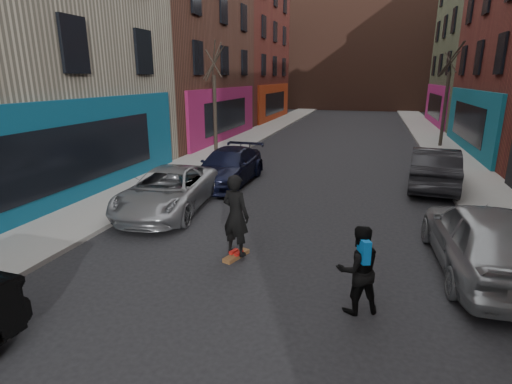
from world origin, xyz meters
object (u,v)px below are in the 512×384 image
Objects in this scene: parked_left_far at (168,190)px; pedestrian at (358,269)px; tree_right_far at (447,89)px; skateboarder at (236,215)px; parked_right_far at (485,239)px; parked_right_end at (434,168)px; tree_left_far at (214,93)px; skateboard at (236,256)px; parked_left_end at (228,166)px.

pedestrian is at bearing -41.35° from parked_left_far.
tree_right_far is 19.71m from skateboarder.
parked_right_far is 7.37m from parked_right_end.
tree_left_far is 8.12× the size of skateboard.
parked_right_end is 6.03× the size of skateboard.
skateboard is at bearing 62.91° from parked_right_end.
tree_right_far is 17.76m from parked_right_far.
tree_right_far is at bearing -98.34° from parked_right_far.
pedestrian is (5.44, -8.10, 0.15)m from parked_left_end.
parked_right_end is at bearing -105.04° from skateboarder.
parked_left_end is 2.45× the size of skateboarder.
tree_right_far is 1.41× the size of parked_right_end.
skateboarder is at bearing -53.24° from pedestrian.
tree_left_far is 3.30× the size of skateboarder.
parked_left_end is 7.07m from skateboarder.
tree_right_far reaches higher than pedestrian.
tree_right_far is at bearing -93.12° from parked_right_end.
parked_left_end is at bearing -63.95° from tree_left_far.
tree_right_far is 15.39m from parked_left_end.
skateboard is 1.03m from skateboarder.
tree_left_far is at bearing 96.38° from parked_left_far.
parked_left_far is at bearing -22.11° from skateboarder.
tree_left_far reaches higher than parked_right_far.
tree_left_far is 16.24m from pedestrian.
tree_left_far is at bearing 117.08° from parked_left_end.
pedestrian is at bearing 170.21° from skateboarder.
tree_right_far is at bearing 25.82° from tree_left_far.
pedestrian reaches higher than parked_left_far.
skateboarder is at bearing -111.12° from tree_right_far.
parked_left_end is at bearing -81.20° from pedestrian.
parked_left_end is (2.78, -5.68, -2.68)m from tree_left_far.
parked_left_end reaches higher than skateboard.
parked_right_end is (-0.08, 7.37, -0.02)m from parked_right_far.
tree_right_far is 1.41× the size of parked_left_end.
skateboarder is (0.00, 0.00, 1.03)m from skateboard.
skateboarder is 3.25m from pedestrian.
skateboarder is (-5.45, -0.76, 0.27)m from parked_right_far.
parked_right_end is at bearing 74.96° from skateboard.
parked_left_end is at bearing -129.50° from tree_right_far.
parked_left_far is at bearing -77.43° from tree_left_far.
parked_right_end is at bearing -92.47° from parked_right_far.
skateboard is at bearing -46.67° from parked_left_far.
parked_left_end is 1.00× the size of parked_right_far.
parked_left_end is at bearing -38.99° from parked_right_far.
skateboarder reaches higher than parked_right_far.
tree_right_far reaches higher than skateboard.
skateboarder reaches higher than parked_right_end.
tree_right_far is at bearing -92.75° from skateboarder.
parked_left_far is 4.30m from skateboard.
pedestrian is (8.21, -13.78, -2.53)m from tree_left_far.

